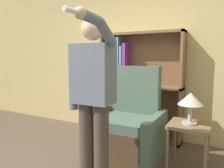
% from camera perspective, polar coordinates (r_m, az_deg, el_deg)
% --- Properties ---
extents(wall_back, '(8.00, 0.06, 2.80)m').
position_cam_1_polar(wall_back, '(3.85, 5.36, 7.66)').
color(wall_back, tan).
rests_on(wall_back, ground_plane).
extents(bookcase, '(1.38, 0.28, 1.76)m').
position_cam_1_polar(bookcase, '(3.73, 4.58, -0.73)').
color(bookcase, brown).
rests_on(bookcase, ground_plane).
extents(armchair, '(0.92, 0.82, 1.23)m').
position_cam_1_polar(armchair, '(3.08, 4.16, -11.39)').
color(armchair, '#4C3823').
rests_on(armchair, ground_plane).
extents(person_standing, '(0.55, 0.78, 1.73)m').
position_cam_1_polar(person_standing, '(2.15, -5.15, -2.87)').
color(person_standing, '#473D33').
rests_on(person_standing, ground_plane).
extents(side_table, '(0.48, 0.48, 0.55)m').
position_cam_1_polar(side_table, '(2.87, 19.49, -11.44)').
color(side_table, '#846647').
rests_on(side_table, ground_plane).
extents(table_lamp, '(0.30, 0.30, 0.38)m').
position_cam_1_polar(table_lamp, '(2.77, 19.81, -4.08)').
color(table_lamp, '#B7B2A8').
rests_on(table_lamp, side_table).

